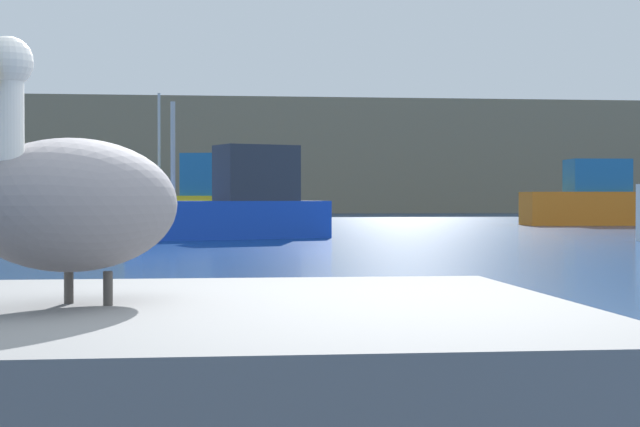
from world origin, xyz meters
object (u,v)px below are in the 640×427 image
(fishing_boat_blue, at_px, (239,204))
(fishing_boat_yellow, at_px, (210,198))
(fishing_boat_orange, at_px, (609,202))
(pelican, at_px, (76,201))

(fishing_boat_blue, relative_size, fishing_boat_yellow, 0.73)
(fishing_boat_blue, relative_size, fishing_boat_orange, 0.76)
(fishing_boat_blue, distance_m, fishing_boat_orange, 19.49)
(pelican, height_order, fishing_boat_blue, fishing_boat_blue)
(fishing_boat_blue, bearing_deg, fishing_boat_orange, -162.52)
(fishing_boat_blue, xyz_separation_m, fishing_boat_orange, (15.06, 12.38, 0.03))
(pelican, xyz_separation_m, fishing_boat_blue, (1.39, 24.08, -0.14))
(fishing_boat_blue, distance_m, fishing_boat_yellow, 17.37)
(fishing_boat_yellow, bearing_deg, pelican, 104.27)
(pelican, bearing_deg, fishing_boat_blue, -152.79)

